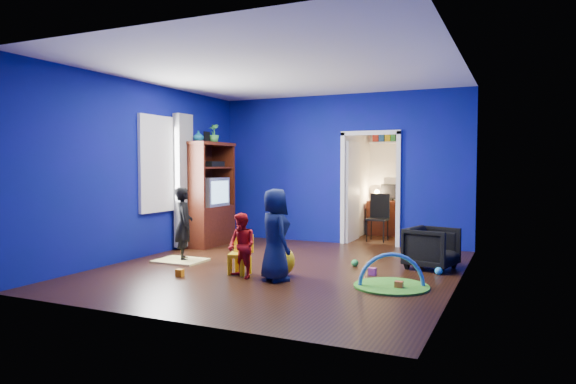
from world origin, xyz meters
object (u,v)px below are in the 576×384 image
at_px(crt_tv, 210,192).
at_px(tv_armoire, 208,194).
at_px(study_desk, 389,218).
at_px(play_mat, 391,286).
at_px(armchair, 432,248).
at_px(child_black, 184,224).
at_px(child_navy, 275,235).
at_px(toddler_red, 242,246).
at_px(kid_chair, 239,257).
at_px(hopper_ball, 280,261).
at_px(folding_chair, 377,218).
at_px(vase, 198,136).

bearing_deg(crt_tv, tv_armoire, 180.00).
bearing_deg(crt_tv, study_desk, 45.15).
bearing_deg(play_mat, crt_tv, 153.91).
relative_size(armchair, child_black, 0.58).
bearing_deg(child_navy, armchair, -94.41).
bearing_deg(toddler_red, kid_chair, 151.44).
xyz_separation_m(armchair, hopper_ball, (-1.82, -1.39, -0.10)).
bearing_deg(folding_chair, play_mat, -72.85).
xyz_separation_m(crt_tv, folding_chair, (2.78, 1.83, -0.56)).
relative_size(child_navy, crt_tv, 1.74).
bearing_deg(vase, folding_chair, 37.12).
xyz_separation_m(child_navy, kid_chair, (-0.62, 0.13, -0.36)).
bearing_deg(kid_chair, tv_armoire, 115.19).
distance_m(study_desk, folding_chair, 0.96).
height_order(vase, folding_chair, vase).
distance_m(armchair, kid_chair, 2.83).
bearing_deg(toddler_red, study_desk, 105.50).
relative_size(toddler_red, crt_tv, 1.26).
bearing_deg(play_mat, tv_armoire, 154.14).
relative_size(crt_tv, play_mat, 0.75).
distance_m(child_black, child_navy, 2.06).
bearing_deg(child_black, kid_chair, -150.92).
bearing_deg(vase, kid_chair, -43.20).
relative_size(armchair, hopper_ball, 1.61).
height_order(armchair, tv_armoire, tv_armoire).
distance_m(hopper_ball, folding_chair, 3.79).
bearing_deg(hopper_ball, child_navy, -78.69).
bearing_deg(crt_tv, hopper_ball, -38.91).
distance_m(tv_armoire, kid_chair, 2.87).
bearing_deg(tv_armoire, kid_chair, -47.72).
height_order(child_black, tv_armoire, tv_armoire).
xyz_separation_m(child_black, folding_chair, (2.28, 3.35, -0.13)).
relative_size(child_black, folding_chair, 1.28).
distance_m(tv_armoire, study_desk, 4.02).
bearing_deg(child_navy, tv_armoire, 1.55).
bearing_deg(play_mat, study_desk, 103.81).
bearing_deg(toddler_red, child_navy, 33.07).
bearing_deg(tv_armoire, play_mat, -25.86).
bearing_deg(tv_armoire, folding_chair, 33.04).
xyz_separation_m(child_navy, tv_armoire, (-2.48, 2.18, 0.37)).
bearing_deg(play_mat, child_black, 173.15).
height_order(toddler_red, study_desk, toddler_red).
height_order(crt_tv, kid_chair, crt_tv).
height_order(crt_tv, folding_chair, crt_tv).
distance_m(tv_armoire, folding_chair, 3.40).
distance_m(crt_tv, play_mat, 4.50).
relative_size(tv_armoire, kid_chair, 3.92).
bearing_deg(folding_chair, child_navy, -94.81).
bearing_deg(armchair, folding_chair, 44.84).
xyz_separation_m(child_black, study_desk, (2.28, 4.31, -0.21)).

